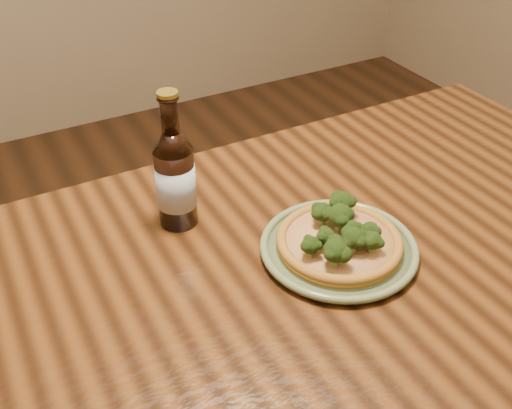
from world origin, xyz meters
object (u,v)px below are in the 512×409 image
pizza (340,239)px  plate (339,248)px  table (286,324)px  beer_bottle (175,178)px

pizza → plate: bearing=123.2°
table → plate: 0.16m
beer_bottle → table: bearing=-78.1°
plate → pizza: 0.02m
table → pizza: bearing=13.0°
table → beer_bottle: beer_bottle is taller
plate → pizza: pizza is taller
table → beer_bottle: (-0.09, 0.24, 0.19)m
table → pizza: pizza is taller
plate → beer_bottle: 0.31m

